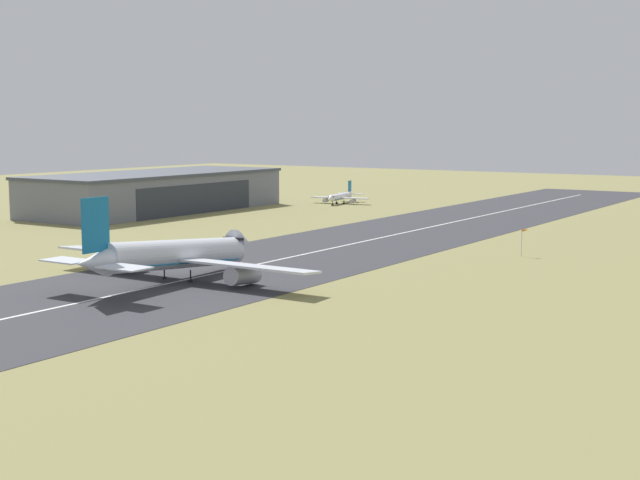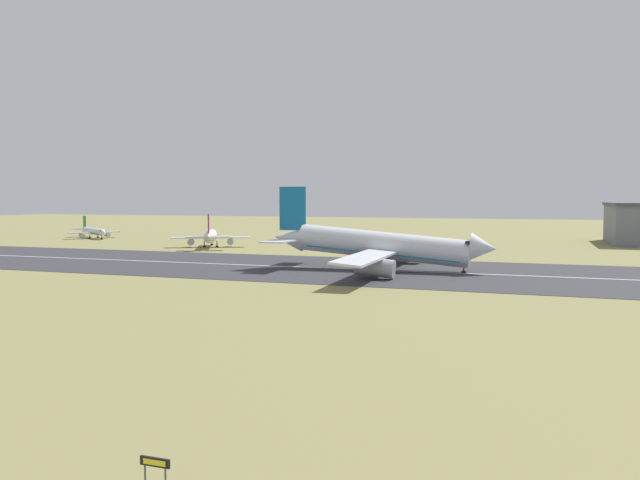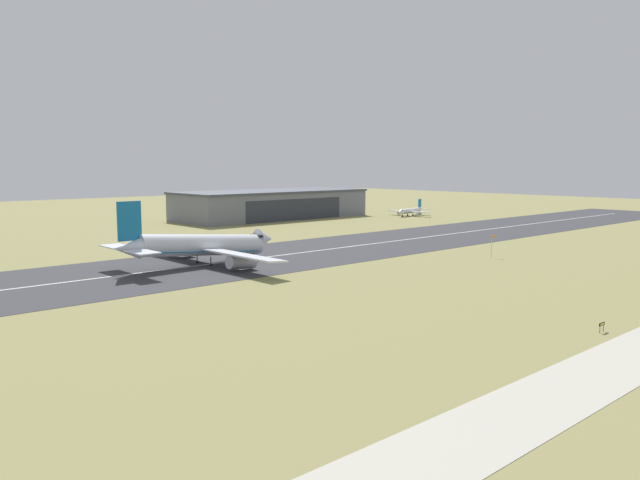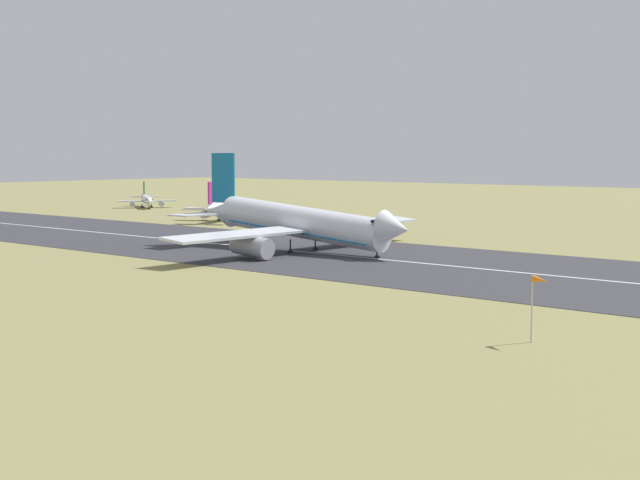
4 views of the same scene
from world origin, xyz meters
TOP-DOWN VIEW (x-y plane):
  - ground_plane at (0.00, 64.73)m, footprint 757.91×757.91m
  - runway_strip at (0.00, 129.46)m, footprint 517.91×46.06m
  - runway_centreline at (0.00, 129.46)m, footprint 466.11×0.70m
  - taxiway_road at (0.00, 28.87)m, footprint 388.43×10.10m
  - hangar_building at (90.22, 224.45)m, footprint 89.83×34.86m
  - airplane_landing at (-4.70, 130.16)m, footprint 44.97×58.15m
  - airplane_parked_centre at (146.61, 189.25)m, footprint 21.93×21.60m
  - windsock_pole at (59.69, 88.62)m, footprint 1.97×1.31m
  - runway_sign at (6.18, 36.62)m, footprint 1.67×0.13m

SIDE VIEW (x-z plane):
  - ground_plane at x=0.00m, z-range 0.00..0.00m
  - taxiway_road at x=0.00m, z-range 0.00..0.05m
  - runway_strip at x=0.00m, z-range 0.00..0.06m
  - runway_centreline at x=0.00m, z-range 0.06..0.07m
  - runway_sign at x=6.18m, z-range 0.38..1.84m
  - airplane_parked_centre at x=146.61m, z-range -1.43..6.28m
  - airplane_landing at x=-4.70m, z-range -3.53..12.93m
  - windsock_pole at x=59.69m, z-range 2.25..8.15m
  - hangar_building at x=90.22m, z-range 0.01..12.71m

